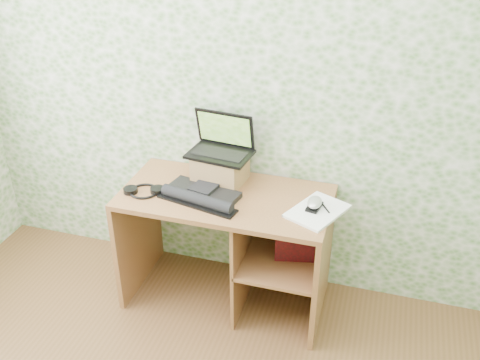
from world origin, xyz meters
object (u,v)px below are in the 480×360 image
(desk, at_px, (240,233))
(laptop, at_px, (222,144))
(riser, at_px, (220,168))
(keyboard, at_px, (201,195))
(notepad, at_px, (317,211))

(desk, xyz_separation_m, laptop, (-0.16, 0.15, 0.50))
(riser, relative_size, keyboard, 0.58)
(keyboard, bearing_deg, riser, 91.39)
(laptop, bearing_deg, desk, -37.91)
(keyboard, bearing_deg, desk, 40.27)
(desk, bearing_deg, riser, 143.50)
(riser, bearing_deg, laptop, 90.00)
(desk, height_order, notepad, notepad)
(laptop, xyz_separation_m, keyboard, (-0.04, -0.26, -0.20))
(riser, bearing_deg, notepad, -16.09)
(desk, distance_m, riser, 0.40)
(laptop, relative_size, notepad, 1.17)
(keyboard, distance_m, notepad, 0.65)
(desk, relative_size, laptop, 3.12)
(desk, distance_m, laptop, 0.54)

